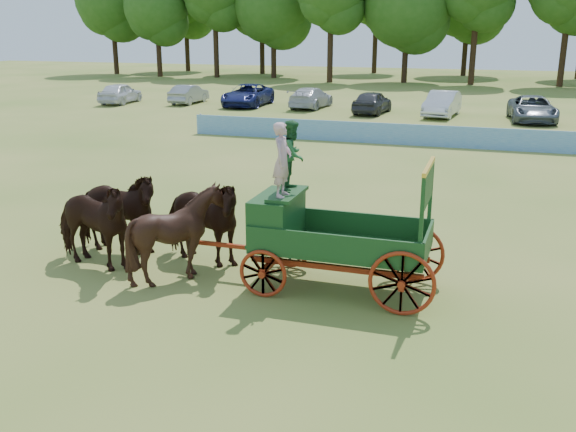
{
  "coord_description": "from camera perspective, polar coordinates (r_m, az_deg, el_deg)",
  "views": [
    {
      "loc": [
        1.72,
        -14.05,
        5.7
      ],
      "look_at": [
        -2.89,
        0.08,
        1.3
      ],
      "focal_mm": 40.0,
      "sensor_mm": 36.0,
      "label": 1
    }
  ],
  "objects": [
    {
      "name": "ground",
      "position": [
        15.26,
        10.32,
        -5.72
      ],
      "size": [
        160.0,
        160.0,
        0.0
      ],
      "primitive_type": "plane",
      "color": "#9C8F46",
      "rests_on": "ground"
    },
    {
      "name": "horse_lead_left",
      "position": [
        16.21,
        -17.2,
        -0.71
      ],
      "size": [
        2.81,
        1.68,
        2.22
      ],
      "primitive_type": "imported",
      "rotation": [
        0.0,
        0.0,
        1.38
      ],
      "color": "black",
      "rests_on": "ground"
    },
    {
      "name": "horse_lead_right",
      "position": [
        17.08,
        -15.12,
        0.32
      ],
      "size": [
        2.63,
        1.2,
        2.22
      ],
      "primitive_type": "imported",
      "rotation": [
        0.0,
        0.0,
        1.57
      ],
      "color": "black",
      "rests_on": "ground"
    },
    {
      "name": "horse_wheel_left",
      "position": [
        14.99,
        -9.65,
        -1.57
      ],
      "size": [
        2.21,
        2.02,
        2.23
      ],
      "primitive_type": "imported",
      "rotation": [
        0.0,
        0.0,
        1.69
      ],
      "color": "black",
      "rests_on": "ground"
    },
    {
      "name": "horse_wheel_right",
      "position": [
        15.93,
        -7.84,
        -0.41
      ],
      "size": [
        2.85,
        1.81,
        2.22
      ],
      "primitive_type": "imported",
      "rotation": [
        0.0,
        0.0,
        1.32
      ],
      "color": "black",
      "rests_on": "ground"
    },
    {
      "name": "farm_dray",
      "position": [
        14.28,
        1.9,
        0.02
      ],
      "size": [
        5.99,
        2.0,
        3.76
      ],
      "color": "#A02F10",
      "rests_on": "ground"
    },
    {
      "name": "sponsor_banner",
      "position": [
        32.58,
        13.13,
        6.93
      ],
      "size": [
        26.0,
        0.08,
        1.05
      ],
      "primitive_type": "cube",
      "color": "#2275B8",
      "rests_on": "ground"
    },
    {
      "name": "parked_cars",
      "position": [
        44.42,
        11.11,
        9.83
      ],
      "size": [
        48.21,
        7.84,
        1.64
      ],
      "color": "silver",
      "rests_on": "ground"
    }
  ]
}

